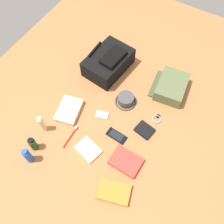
# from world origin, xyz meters

# --- Properties ---
(ground_plane) EXTENTS (2.64, 2.02, 0.02)m
(ground_plane) POSITION_xyz_m (0.00, 0.00, -0.01)
(ground_plane) COLOR #A4663A
(ground_plane) RESTS_ON ground
(backpack) EXTENTS (0.37, 0.28, 0.16)m
(backpack) POSITION_xyz_m (0.33, 0.23, 0.07)
(backpack) COLOR black
(backpack) RESTS_ON ground_plane
(toiletry_pouch) EXTENTS (0.28, 0.26, 0.09)m
(toiletry_pouch) POSITION_xyz_m (0.38, -0.25, 0.04)
(toiletry_pouch) COLOR #56603D
(toiletry_pouch) RESTS_ON ground_plane
(bucket_hat) EXTENTS (0.15, 0.15, 0.06)m
(bucket_hat) POSITION_xyz_m (0.14, -0.03, 0.03)
(bucket_hat) COLOR #454545
(bucket_hat) RESTS_ON ground_plane
(deodorant_spray) EXTENTS (0.04, 0.04, 0.14)m
(deodorant_spray) POSITION_xyz_m (-0.52, 0.27, 0.07)
(deodorant_spray) COLOR blue
(deodorant_spray) RESTS_ON ground_plane
(shampoo_bottle) EXTENTS (0.04, 0.04, 0.12)m
(shampoo_bottle) POSITION_xyz_m (-0.45, 0.30, 0.06)
(shampoo_bottle) COLOR #19471E
(shampoo_bottle) RESTS_ON ground_plane
(lotion_bottle) EXTENTS (0.04, 0.04, 0.15)m
(lotion_bottle) POSITION_xyz_m (-0.32, 0.33, 0.07)
(lotion_bottle) COLOR beige
(lotion_bottle) RESTS_ON ground_plane
(paperback_novel) EXTENTS (0.17, 0.21, 0.03)m
(paperback_novel) POSITION_xyz_m (-0.43, -0.27, 0.01)
(paperback_novel) COLOR orange
(paperback_novel) RESTS_ON ground_plane
(travel_guidebook) EXTENTS (0.14, 0.19, 0.03)m
(travel_guidebook) POSITION_xyz_m (-0.24, -0.24, 0.01)
(travel_guidebook) COLOR red
(travel_guidebook) RESTS_ON ground_plane
(cell_phone) EXTENTS (0.07, 0.13, 0.01)m
(cell_phone) POSITION_xyz_m (-0.12, -0.10, 0.01)
(cell_phone) COLOR black
(cell_phone) RESTS_ON ground_plane
(media_player) EXTENTS (0.07, 0.09, 0.01)m
(media_player) POSITION_xyz_m (-0.04, 0.06, 0.01)
(media_player) COLOR #B7B7BC
(media_player) RESTS_ON ground_plane
(wristwatch) EXTENTS (0.07, 0.06, 0.01)m
(wristwatch) POSITION_xyz_m (0.12, -0.27, 0.01)
(wristwatch) COLOR #99999E
(wristwatch) RESTS_ON ground_plane
(toothbrush) EXTENTS (0.17, 0.02, 0.02)m
(toothbrush) POSITION_xyz_m (-0.27, 0.15, 0.01)
(toothbrush) COLOR red
(toothbrush) RESTS_ON ground_plane
(wallet) EXTENTS (0.11, 0.12, 0.02)m
(wallet) POSITION_xyz_m (0.01, -0.24, 0.01)
(wallet) COLOR black
(wallet) RESTS_ON ground_plane
(notepad) EXTENTS (0.14, 0.17, 0.02)m
(notepad) POSITION_xyz_m (-0.29, 0.00, 0.01)
(notepad) COLOR beige
(notepad) RESTS_ON ground_plane
(folded_towel) EXTENTS (0.23, 0.18, 0.04)m
(folded_towel) POSITION_xyz_m (-0.13, 0.26, 0.02)
(folded_towel) COLOR beige
(folded_towel) RESTS_ON ground_plane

